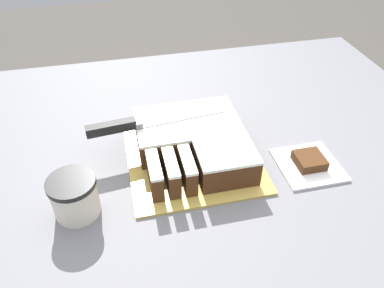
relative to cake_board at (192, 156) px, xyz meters
The scene contains 7 objects.
countertop 0.48m from the cake_board, 121.84° to the right, with size 1.40×1.10×0.94m.
cake_board is the anchor object (origin of this frame).
cake 0.04m from the cake_board, 48.19° to the left, with size 0.24×0.26×0.07m.
knife 0.16m from the cake_board, 160.48° to the left, with size 0.32×0.06×0.02m.
coffee_cup 0.28m from the cake_board, 156.82° to the right, with size 0.09×0.09×0.09m.
paper_napkin 0.27m from the cake_board, 19.53° to the right, with size 0.14×0.14×0.01m.
brownie 0.27m from the cake_board, 19.53° to the right, with size 0.06×0.06×0.02m.
Camera 1 is at (-0.14, -0.62, 1.52)m, focal length 35.00 mm.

